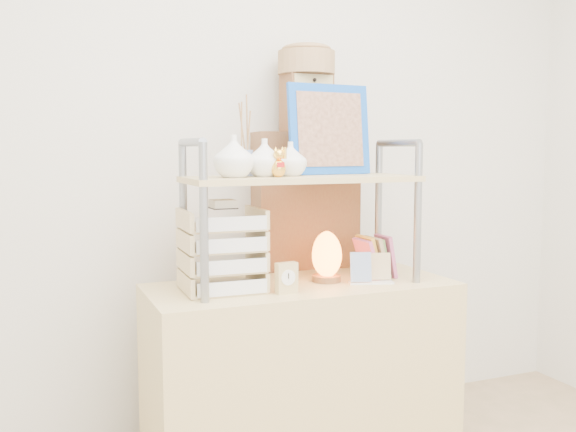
# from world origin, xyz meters

# --- Properties ---
(desk) EXTENTS (1.20, 0.50, 0.75)m
(desk) POSITION_xyz_m (0.00, 1.20, 0.38)
(desk) COLOR tan
(desk) RESTS_ON ground
(cabinet) EXTENTS (0.48, 0.30, 1.35)m
(cabinet) POSITION_xyz_m (0.17, 1.57, 0.68)
(cabinet) COLOR brown
(cabinet) RESTS_ON ground
(hutch) EXTENTS (0.90, 0.34, 0.79)m
(hutch) POSITION_xyz_m (-0.02, 1.21, 1.18)
(hutch) COLOR gray
(hutch) RESTS_ON desk
(letter_tray) EXTENTS (0.29, 0.27, 0.34)m
(letter_tray) POSITION_xyz_m (-0.32, 1.20, 0.89)
(letter_tray) COLOR tan
(letter_tray) RESTS_ON desk
(salt_lamp) EXTENTS (0.13, 0.12, 0.20)m
(salt_lamp) POSITION_xyz_m (0.11, 1.20, 0.85)
(salt_lamp) COLOR brown
(salt_lamp) RESTS_ON desk
(desk_clock) EXTENTS (0.08, 0.04, 0.11)m
(desk_clock) POSITION_xyz_m (-0.12, 1.07, 0.81)
(desk_clock) COLOR tan
(desk_clock) RESTS_ON desk
(postcard_stand) EXTENTS (0.18, 0.10, 0.13)m
(postcard_stand) POSITION_xyz_m (0.26, 1.11, 0.79)
(postcard_stand) COLOR white
(postcard_stand) RESTS_ON desk
(drawer_chest) EXTENTS (0.20, 0.16, 0.25)m
(drawer_chest) POSITION_xyz_m (0.17, 1.55, 1.48)
(drawer_chest) COLOR brown
(drawer_chest) RESTS_ON cabinet
(woven_basket) EXTENTS (0.25, 0.25, 0.10)m
(woven_basket) POSITION_xyz_m (0.17, 1.55, 1.65)
(woven_basket) COLOR #986E45
(woven_basket) RESTS_ON drawer_chest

